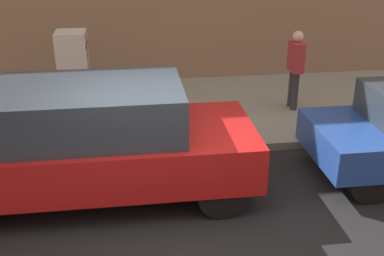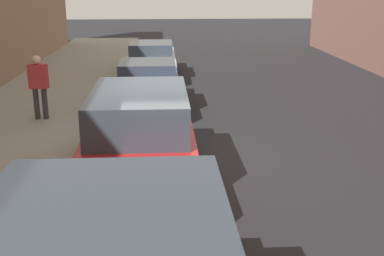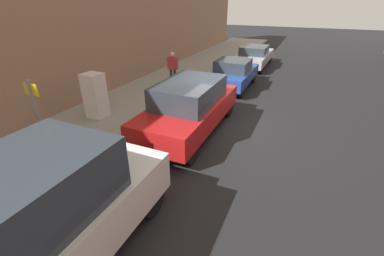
# 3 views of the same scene
# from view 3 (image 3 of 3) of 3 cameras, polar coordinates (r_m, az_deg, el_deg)

# --- Properties ---
(ground_plane) EXTENTS (80.00, 80.00, 0.00)m
(ground_plane) POSITION_cam_3_polar(r_m,az_deg,el_deg) (9.48, 6.06, 0.92)
(ground_plane) COLOR black
(sidewalk_slab) EXTENTS (4.04, 44.00, 0.15)m
(sidewalk_slab) POSITION_cam_3_polar(r_m,az_deg,el_deg) (11.13, -13.21, 4.77)
(sidewalk_slab) COLOR gray
(sidewalk_slab) RESTS_ON ground
(building_facade_near) EXTENTS (2.10, 39.60, 8.15)m
(building_facade_near) POSITION_cam_3_polar(r_m,az_deg,el_deg) (12.50, -27.82, 23.85)
(building_facade_near) COLOR #937056
(building_facade_near) RESTS_ON ground
(discarded_refrigerator) EXTENTS (0.65, 0.63, 1.62)m
(discarded_refrigerator) POSITION_cam_3_polar(r_m,az_deg,el_deg) (10.04, -20.69, 6.76)
(discarded_refrigerator) COLOR white
(discarded_refrigerator) RESTS_ON sidewalk_slab
(manhole_cover) EXTENTS (0.70, 0.70, 0.02)m
(manhole_cover) POSITION_cam_3_polar(r_m,az_deg,el_deg) (8.14, -25.43, -5.14)
(manhole_cover) COLOR #47443F
(manhole_cover) RESTS_ON sidewalk_slab
(street_sign_post) EXTENTS (0.36, 0.07, 2.60)m
(street_sign_post) POSITION_cam_3_polar(r_m,az_deg,el_deg) (6.17, -30.20, -1.03)
(street_sign_post) COLOR slate
(street_sign_post) RESTS_ON sidewalk_slab
(pedestrian_walking_far) EXTENTS (0.48, 0.22, 1.66)m
(pedestrian_walking_far) POSITION_cam_3_polar(r_m,az_deg,el_deg) (13.14, -4.32, 13.48)
(pedestrian_walking_far) COLOR #333338
(pedestrian_walking_far) RESTS_ON sidewalk_slab
(parked_van_white) EXTENTS (1.98, 5.14, 2.15)m
(parked_van_white) POSITION_cam_3_polar(r_m,az_deg,el_deg) (4.71, -33.19, -18.83)
(parked_van_white) COLOR silver
(parked_van_white) RESTS_ON ground
(parked_suv_red) EXTENTS (1.92, 4.80, 1.76)m
(parked_suv_red) POSITION_cam_3_polar(r_m,az_deg,el_deg) (8.58, -0.52, 4.88)
(parked_suv_red) COLOR red
(parked_suv_red) RESTS_ON ground
(parked_hatchback_blue) EXTENTS (1.77, 3.90, 1.45)m
(parked_hatchback_blue) POSITION_cam_3_polar(r_m,az_deg,el_deg) (13.45, 9.16, 11.89)
(parked_hatchback_blue) COLOR #23479E
(parked_hatchback_blue) RESTS_ON ground
(parked_sedan_silver) EXTENTS (1.84, 4.78, 1.37)m
(parked_sedan_silver) POSITION_cam_3_polar(r_m,az_deg,el_deg) (18.34, 13.65, 15.31)
(parked_sedan_silver) COLOR silver
(parked_sedan_silver) RESTS_ON ground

